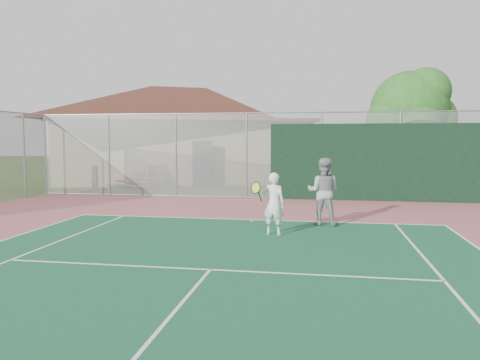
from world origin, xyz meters
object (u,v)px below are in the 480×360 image
(clubhouse, at_px, (185,126))
(player_white_front, at_px, (273,204))
(tree, at_px, (411,112))
(bleachers, at_px, (131,175))
(player_grey_back, at_px, (323,192))

(clubhouse, xyz_separation_m, player_white_front, (7.05, -16.00, -2.47))
(tree, bearing_deg, clubhouse, 152.77)
(clubhouse, relative_size, player_white_front, 10.83)
(tree, relative_size, player_white_front, 3.46)
(clubhouse, height_order, bleachers, clubhouse)
(clubhouse, height_order, player_white_front, clubhouse)
(bleachers, distance_m, player_white_front, 13.78)
(bleachers, distance_m, tree, 13.82)
(clubhouse, distance_m, tree, 13.59)
(tree, bearing_deg, player_white_front, -117.19)
(player_white_front, distance_m, player_grey_back, 2.04)
(bleachers, height_order, player_white_front, player_white_front)
(player_grey_back, bearing_deg, bleachers, -35.18)
(tree, distance_m, player_white_front, 11.36)
(clubhouse, bearing_deg, player_white_front, -83.32)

